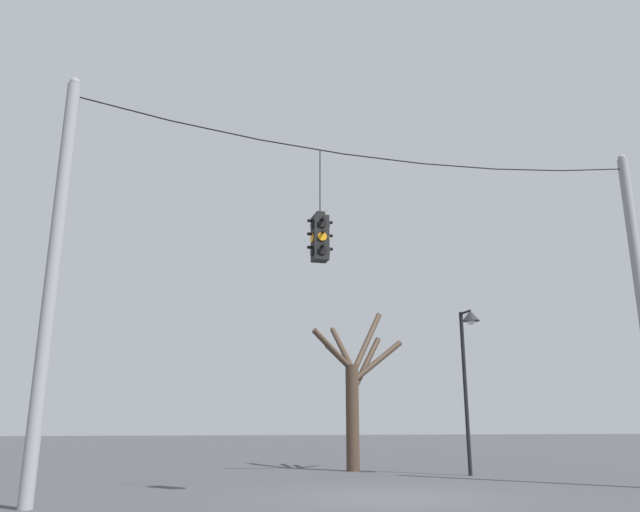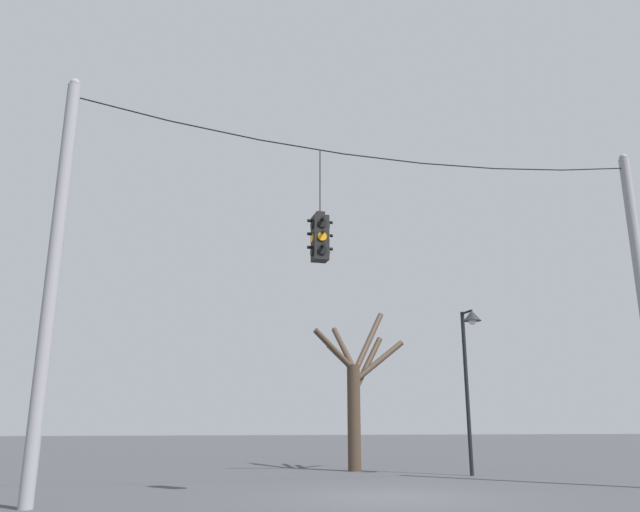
# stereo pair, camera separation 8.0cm
# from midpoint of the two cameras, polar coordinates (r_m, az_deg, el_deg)

# --- Properties ---
(ground_plane) EXTENTS (200.00, 200.00, 0.00)m
(ground_plane) POSITION_cam_midpoint_polar(r_m,az_deg,el_deg) (13.92, 6.37, -21.08)
(ground_plane) COLOR #424247
(utility_pole_left) EXTENTS (0.27, 0.27, 8.56)m
(utility_pole_left) POSITION_cam_midpoint_polar(r_m,az_deg,el_deg) (13.19, -23.44, -1.56)
(utility_pole_left) COLOR gray
(utility_pole_left) RESTS_ON ground_plane
(span_wire) EXTENTS (13.97, 0.03, 0.61)m
(span_wire) POSITION_cam_midpoint_polar(r_m,az_deg,el_deg) (15.16, 5.62, 9.50)
(span_wire) COLOR black
(traffic_light_near_right_pole) EXTENTS (0.58, 0.58, 2.66)m
(traffic_light_near_right_pole) POSITION_cam_midpoint_polar(r_m,az_deg,el_deg) (13.87, -0.17, 1.70)
(traffic_light_near_right_pole) COLOR black
(street_lamp) EXTENTS (0.55, 0.94, 4.96)m
(street_lamp) POSITION_cam_midpoint_polar(r_m,az_deg,el_deg) (20.05, 13.32, -7.87)
(street_lamp) COLOR black
(street_lamp) RESTS_ON ground_plane
(bare_tree) EXTENTS (3.63, 2.98, 5.54)m
(bare_tree) POSITION_cam_midpoint_polar(r_m,az_deg,el_deg) (22.04, 2.98, -11.81)
(bare_tree) COLOR #423326
(bare_tree) RESTS_ON ground_plane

